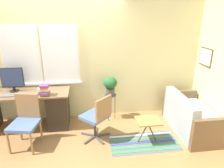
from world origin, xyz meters
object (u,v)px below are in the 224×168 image
(monitor, at_px, (12,79))
(mouse, at_px, (28,94))
(couch_loveseat, at_px, (191,118))
(keyboard, at_px, (12,95))
(plant_stand, at_px, (110,98))
(office_chair_swivel, at_px, (97,116))
(desk_chair_wooden, at_px, (25,120))
(book_stack, at_px, (44,90))
(folding_stool, at_px, (148,122))
(potted_plant, at_px, (110,84))

(monitor, xyz_separation_m, mouse, (0.32, -0.23, -0.24))
(couch_loveseat, bearing_deg, keyboard, 83.13)
(plant_stand, bearing_deg, monitor, -179.79)
(office_chair_swivel, bearing_deg, mouse, -65.04)
(desk_chair_wooden, bearing_deg, monitor, 127.54)
(monitor, xyz_separation_m, couch_loveseat, (3.49, -0.66, -0.75))
(book_stack, bearing_deg, desk_chair_wooden, -125.05)
(book_stack, distance_m, plant_stand, 1.38)
(desk_chair_wooden, height_order, plant_stand, desk_chair_wooden)
(keyboard, relative_size, folding_stool, 0.95)
(keyboard, bearing_deg, book_stack, -7.00)
(monitor, distance_m, plant_stand, 2.01)
(couch_loveseat, bearing_deg, potted_plant, 66.85)
(keyboard, relative_size, potted_plant, 1.08)
(potted_plant, height_order, folding_stool, potted_plant)
(plant_stand, distance_m, folding_stool, 1.10)
(office_chair_swivel, bearing_deg, keyboard, -61.33)
(book_stack, bearing_deg, keyboard, 173.00)
(book_stack, height_order, office_chair_swivel, book_stack)
(couch_loveseat, bearing_deg, office_chair_swivel, 91.36)
(plant_stand, bearing_deg, office_chair_swivel, -114.90)
(book_stack, bearing_deg, office_chair_swivel, -21.81)
(couch_loveseat, relative_size, plant_stand, 2.32)
(couch_loveseat, xyz_separation_m, plant_stand, (-1.55, 0.66, 0.24))
(mouse, xyz_separation_m, office_chair_swivel, (1.29, -0.47, -0.32))
(monitor, height_order, folding_stool, monitor)
(monitor, height_order, mouse, monitor)
(potted_plant, bearing_deg, book_stack, -165.99)
(mouse, bearing_deg, folding_stool, -17.69)
(couch_loveseat, distance_m, plant_stand, 1.70)
(monitor, height_order, plant_stand, monitor)
(keyboard, xyz_separation_m, book_stack, (0.62, -0.08, 0.10))
(office_chair_swivel, bearing_deg, folding_stool, 120.63)
(potted_plant, bearing_deg, plant_stand, 0.00)
(monitor, height_order, office_chair_swivel, monitor)
(book_stack, relative_size, plant_stand, 0.38)
(monitor, relative_size, desk_chair_wooden, 0.52)
(book_stack, bearing_deg, potted_plant, 14.01)
(plant_stand, bearing_deg, mouse, -171.64)
(potted_plant, distance_m, folding_stool, 1.17)
(monitor, bearing_deg, couch_loveseat, -10.64)
(mouse, bearing_deg, monitor, 144.28)
(desk_chair_wooden, distance_m, potted_plant, 1.77)
(monitor, bearing_deg, plant_stand, 0.21)
(keyboard, distance_m, mouse, 0.29)
(book_stack, relative_size, folding_stool, 0.48)
(mouse, xyz_separation_m, plant_stand, (1.62, 0.24, -0.28))
(book_stack, bearing_deg, folding_stool, -18.27)
(office_chair_swivel, relative_size, folding_stool, 1.91)
(keyboard, xyz_separation_m, mouse, (0.29, 0.01, 0.01))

